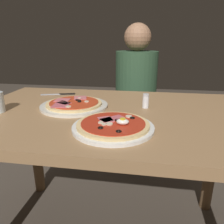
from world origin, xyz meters
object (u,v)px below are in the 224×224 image
Objects in this scene: pizza_foreground at (113,126)px; salt_shaker at (146,101)px; dining_table at (109,134)px; knife at (61,94)px; pizza_across_left at (74,105)px; diner_person at (135,105)px.

salt_shaker reaches higher than pizza_foreground.
dining_table is 6.71× the size of knife.
knife is at bearing 129.94° from pizza_foreground.
pizza_foreground is at bearing -50.06° from knife.
dining_table is 19.28× the size of salt_shaker.
knife is 0.52m from salt_shaker.
salt_shaker is (0.49, -0.18, 0.03)m from knife.
pizza_foreground is at bearing -111.69° from salt_shaker.
pizza_across_left is at bearing -173.01° from salt_shaker.
dining_table is at bearing 84.29° from diner_person.
salt_shaker is at bearing 68.31° from pizza_foreground.
knife is 2.87× the size of salt_shaker.
dining_table is at bearing -11.30° from pizza_across_left.
pizza_foreground is 4.42× the size of salt_shaker.
pizza_across_left is at bearing -54.62° from knife.
diner_person is at bearing 71.34° from pizza_across_left.
pizza_across_left is at bearing 71.34° from diner_person.
pizza_foreground reaches higher than knife.
dining_table is 0.79m from diner_person.
knife is (-0.38, 0.46, -0.01)m from pizza_foreground.
pizza_foreground reaches higher than pizza_across_left.
knife is at bearing 160.06° from salt_shaker.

